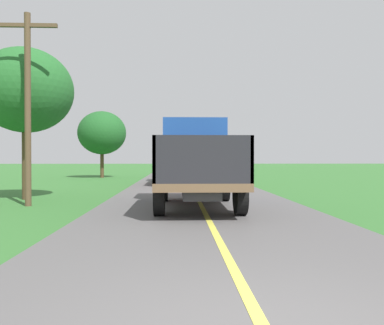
# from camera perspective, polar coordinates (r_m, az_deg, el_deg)

# --- Properties ---
(banana_truck_near) EXTENTS (2.38, 5.82, 2.80)m
(banana_truck_near) POSITION_cam_1_polar(r_m,az_deg,el_deg) (12.69, 0.48, 0.26)
(banana_truck_near) COLOR #2D2D30
(banana_truck_near) RESTS_ON road_surface
(banana_truck_far) EXTENTS (2.38, 5.81, 2.80)m
(banana_truck_far) POSITION_cam_1_polar(r_m,az_deg,el_deg) (23.59, -1.78, 0.46)
(banana_truck_far) COLOR #2D2D30
(banana_truck_far) RESTS_ON road_surface
(utility_pole_roadside) EXTENTS (1.91, 0.20, 6.24)m
(utility_pole_roadside) POSITION_cam_1_polar(r_m,az_deg,el_deg) (13.95, -22.60, 8.14)
(utility_pole_roadside) COLOR brown
(utility_pole_roadside) RESTS_ON ground
(roadside_tree_near_left) EXTENTS (3.51, 3.51, 5.67)m
(roadside_tree_near_left) POSITION_cam_1_polar(r_m,az_deg,el_deg) (16.28, -22.88, 9.51)
(roadside_tree_near_left) COLOR #4C3823
(roadside_tree_near_left) RESTS_ON ground
(roadside_tree_mid_right) EXTENTS (3.75, 3.75, 5.21)m
(roadside_tree_mid_right) POSITION_cam_1_polar(r_m,az_deg,el_deg) (31.87, -12.85, 4.18)
(roadside_tree_mid_right) COLOR #4C3823
(roadside_tree_mid_right) RESTS_ON ground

